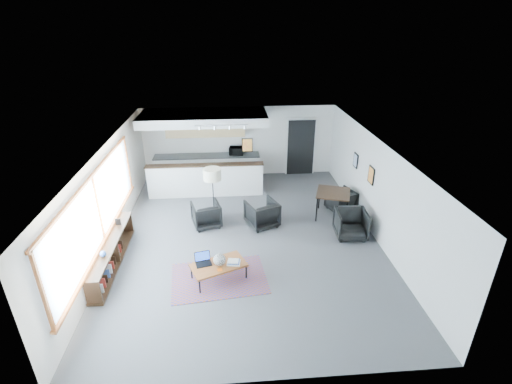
{
  "coord_description": "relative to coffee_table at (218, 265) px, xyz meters",
  "views": [
    {
      "loc": [
        -0.44,
        -8.7,
        5.47
      ],
      "look_at": [
        0.3,
        0.4,
        1.16
      ],
      "focal_mm": 26.0,
      "sensor_mm": 36.0,
      "label": 1
    }
  ],
  "objects": [
    {
      "name": "track_light",
      "position": [
        0.14,
        3.96,
        2.16
      ],
      "size": [
        1.6,
        0.07,
        0.15
      ],
      "color": "silver",
      "rests_on": "room"
    },
    {
      "name": "kitchenette",
      "position": [
        -0.46,
        5.47,
        1.01
      ],
      "size": [
        4.2,
        1.96,
        2.6
      ],
      "color": "white",
      "rests_on": "floor"
    },
    {
      "name": "armchair_right",
      "position": [
        1.22,
        2.35,
        0.05
      ],
      "size": [
        1.03,
        1.01,
        0.83
      ],
      "primitive_type": "imported",
      "rotation": [
        0.0,
        0.0,
        3.52
      ],
      "color": "black",
      "rests_on": "floor"
    },
    {
      "name": "dining_chair_far",
      "position": [
        3.73,
        3.05,
        -0.04
      ],
      "size": [
        0.79,
        0.76,
        0.64
      ],
      "primitive_type": "imported",
      "rotation": [
        0.0,
        0.0,
        3.49
      ],
      "color": "black",
      "rests_on": "floor"
    },
    {
      "name": "microwave",
      "position": [
        0.61,
        5.91,
        0.74
      ],
      "size": [
        0.55,
        0.36,
        0.35
      ],
      "primitive_type": "imported",
      "rotation": [
        0.0,
        0.0,
        -0.15
      ],
      "color": "black",
      "rests_on": "kitchenette"
    },
    {
      "name": "dining_table",
      "position": [
        3.37,
        2.71,
        0.36
      ],
      "size": [
        1.2,
        1.2,
        0.8
      ],
      "rotation": [
        0.0,
        0.0,
        -0.33
      ],
      "color": "black",
      "rests_on": "floor"
    },
    {
      "name": "wall_art_upper",
      "position": [
        4.2,
        3.46,
        1.13
      ],
      "size": [
        0.03,
        0.34,
        0.44
      ],
      "color": "black",
      "rests_on": "room"
    },
    {
      "name": "coaster",
      "position": [
        0.03,
        -0.21,
        0.03
      ],
      "size": [
        0.12,
        0.12,
        0.01
      ],
      "rotation": [
        0.0,
        0.0,
        0.18
      ],
      "color": "#E5590C",
      "rests_on": "coffee_table"
    },
    {
      "name": "floor_lamp",
      "position": [
        -0.15,
        2.54,
        1.14
      ],
      "size": [
        0.56,
        0.56,
        1.73
      ],
      "rotation": [
        0.0,
        0.0,
        -0.14
      ],
      "color": "black",
      "rests_on": "floor"
    },
    {
      "name": "dining_chair_near",
      "position": [
        3.58,
        1.56,
        -0.01
      ],
      "size": [
        0.74,
        0.7,
        0.72
      ],
      "primitive_type": "imported",
      "rotation": [
        0.0,
        0.0,
        -0.07
      ],
      "color": "black",
      "rests_on": "floor"
    },
    {
      "name": "armchair_left",
      "position": [
        -0.38,
        2.47,
        0.02
      ],
      "size": [
        0.92,
        0.88,
        0.78
      ],
      "primitive_type": "imported",
      "rotation": [
        0.0,
        0.0,
        3.4
      ],
      "color": "black",
      "rests_on": "floor"
    },
    {
      "name": "window",
      "position": [
        -2.73,
        0.86,
        1.09
      ],
      "size": [
        0.1,
        5.95,
        1.66
      ],
      "color": "#8CBFFF",
      "rests_on": "room"
    },
    {
      "name": "ceramic_pot",
      "position": [
        0.03,
        -0.02,
        0.17
      ],
      "size": [
        0.28,
        0.28,
        0.28
      ],
      "rotation": [
        0.0,
        0.0,
        0.09
      ],
      "color": "gray",
      "rests_on": "coffee_table"
    },
    {
      "name": "kilim_rug",
      "position": [
        -0.0,
        -0.0,
        -0.36
      ],
      "size": [
        2.29,
        1.68,
        0.01
      ],
      "rotation": [
        0.0,
        0.0,
        0.1
      ],
      "color": "#563342",
      "rests_on": "floor"
    },
    {
      "name": "laptop",
      "position": [
        -0.35,
        0.1,
        0.1
      ],
      "size": [
        0.41,
        0.37,
        0.25
      ],
      "rotation": [
        0.0,
        0.0,
        0.24
      ],
      "color": "black",
      "rests_on": "coffee_table"
    },
    {
      "name": "room",
      "position": [
        0.73,
        1.76,
        0.93
      ],
      "size": [
        7.02,
        9.02,
        2.62
      ],
      "color": "#4B4B4D",
      "rests_on": "ground"
    },
    {
      "name": "book_stack",
      "position": [
        0.34,
        0.01,
        0.07
      ],
      "size": [
        0.32,
        0.27,
        0.09
      ],
      "rotation": [
        0.0,
        0.0,
        -0.15
      ],
      "color": "silver",
      "rests_on": "coffee_table"
    },
    {
      "name": "wall_art_lower",
      "position": [
        4.2,
        2.16,
        1.18
      ],
      "size": [
        0.03,
        0.38,
        0.48
      ],
      "color": "black",
      "rests_on": "room"
    },
    {
      "name": "console",
      "position": [
        -2.57,
        0.71,
        -0.04
      ],
      "size": [
        0.35,
        3.0,
        0.8
      ],
      "color": "black",
      "rests_on": "floor"
    },
    {
      "name": "coffee_table",
      "position": [
        0.0,
        0.0,
        0.0
      ],
      "size": [
        1.37,
        1.07,
        0.4
      ],
      "rotation": [
        0.0,
        0.0,
        0.39
      ],
      "color": "brown",
      "rests_on": "floor"
    },
    {
      "name": "doorway",
      "position": [
        3.03,
        6.18,
        0.71
      ],
      "size": [
        1.1,
        0.12,
        2.15
      ],
      "color": "black",
      "rests_on": "room"
    }
  ]
}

